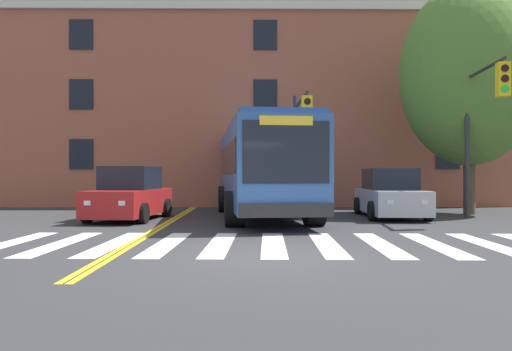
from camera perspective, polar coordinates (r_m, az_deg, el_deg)
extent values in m
plane|color=#303033|center=(9.41, 0.81, -9.35)|extent=(120.00, 120.00, 0.00)
cube|color=white|center=(12.57, -26.34, -6.94)|extent=(0.65, 4.03, 0.01)
cube|color=white|center=(12.07, -21.31, -7.23)|extent=(0.65, 4.03, 0.01)
cube|color=white|center=(11.67, -15.89, -7.48)|extent=(0.65, 4.03, 0.01)
cube|color=white|center=(11.38, -10.13, -7.67)|extent=(0.65, 4.03, 0.01)
cube|color=white|center=(11.21, -4.13, -7.79)|extent=(0.65, 4.03, 0.01)
cube|color=white|center=(11.16, 1.99, -7.83)|extent=(0.65, 4.03, 0.01)
cube|color=white|center=(11.24, 8.10, -7.77)|extent=(0.65, 4.03, 0.01)
cube|color=white|center=(11.44, 14.05, -7.64)|extent=(0.65, 4.03, 0.01)
cube|color=white|center=(11.75, 19.74, -7.43)|extent=(0.65, 4.03, 0.01)
cube|color=white|center=(12.18, 25.07, -7.17)|extent=(0.65, 4.03, 0.01)
cube|color=gold|center=(25.23, -6.83, -3.37)|extent=(0.12, 36.00, 0.01)
cube|color=gold|center=(25.22, -6.47, -3.37)|extent=(0.12, 36.00, 0.01)
cube|color=#2D5699|center=(18.13, 0.60, 0.92)|extent=(3.54, 11.05, 2.69)
cube|color=black|center=(18.33, 4.52, 1.75)|extent=(0.99, 9.95, 0.97)
cube|color=black|center=(18.03, -3.38, 1.77)|extent=(0.99, 9.95, 0.97)
cube|color=black|center=(12.75, 3.48, 2.69)|extent=(2.24, 0.24, 1.61)
cube|color=yellow|center=(12.81, 3.48, 6.30)|extent=(1.37, 0.16, 0.24)
cube|color=#232326|center=(12.74, 3.50, -4.00)|extent=(2.45, 0.34, 0.36)
cube|color=#294E89|center=(18.20, 0.60, 5.40)|extent=(3.34, 10.60, 0.16)
cylinder|color=black|center=(15.04, 6.65, -3.75)|extent=(0.66, 1.11, 1.06)
cylinder|color=black|center=(14.70, -2.49, -3.84)|extent=(0.66, 1.11, 1.06)
cylinder|color=black|center=(20.74, 3.09, -2.67)|extent=(0.66, 1.11, 1.06)
cylinder|color=black|center=(20.49, -3.53, -2.71)|extent=(0.66, 1.11, 1.06)
cube|color=#AD1E1E|center=(17.54, -14.24, -2.95)|extent=(2.23, 4.42, 0.85)
cube|color=black|center=(17.64, -14.10, -0.27)|extent=(1.82, 2.20, 0.79)
cube|color=white|center=(15.34, -15.08, -3.07)|extent=(0.20, 0.06, 0.14)
cube|color=white|center=(15.75, -18.73, -2.99)|extent=(0.20, 0.06, 0.14)
cylinder|color=black|center=(16.02, -12.76, -4.23)|extent=(0.29, 0.68, 0.66)
cylinder|color=black|center=(16.68, -18.74, -4.06)|extent=(0.29, 0.68, 0.66)
cylinder|color=black|center=(18.54, -10.19, -3.63)|extent=(0.29, 0.68, 0.66)
cylinder|color=black|center=(19.11, -15.48, -3.52)|extent=(0.29, 0.68, 0.66)
cube|color=#B7BABF|center=(18.56, 15.09, -2.82)|extent=(2.01, 4.62, 0.82)
cube|color=black|center=(18.67, 15.00, -0.38)|extent=(1.72, 2.25, 0.76)
cube|color=white|center=(16.48, 18.71, -2.91)|extent=(0.20, 0.05, 0.14)
cube|color=white|center=(16.20, 15.05, -2.96)|extent=(0.20, 0.05, 0.14)
cylinder|color=black|center=(17.45, 19.08, -3.87)|extent=(0.25, 0.67, 0.66)
cylinder|color=black|center=(17.01, 13.13, -3.97)|extent=(0.25, 0.67, 0.66)
cylinder|color=black|center=(20.16, 16.74, -3.33)|extent=(0.25, 0.67, 0.66)
cylinder|color=black|center=(19.77, 11.57, -3.40)|extent=(0.25, 0.67, 0.66)
cylinder|color=#28282D|center=(19.12, 22.98, 3.34)|extent=(0.16, 0.16, 5.24)
cylinder|color=#28282D|center=(17.94, 24.64, 11.00)|extent=(0.36, 3.11, 0.11)
cube|color=yellow|center=(16.55, 26.38, 9.81)|extent=(0.36, 0.31, 1.00)
cylinder|color=black|center=(16.46, 26.58, 10.92)|extent=(0.22, 0.05, 0.22)
cylinder|color=black|center=(16.41, 26.58, 9.89)|extent=(0.22, 0.05, 0.22)
cylinder|color=green|center=(16.36, 26.58, 8.86)|extent=(0.22, 0.05, 0.22)
cylinder|color=#28282D|center=(20.26, 4.48, 2.44)|extent=(0.16, 0.16, 4.72)
cylinder|color=#28282D|center=(18.45, 5.11, 8.46)|extent=(0.16, 4.00, 0.11)
cube|color=yellow|center=(16.55, 5.83, 7.32)|extent=(0.34, 0.28, 1.00)
cylinder|color=black|center=(16.44, 5.90, 8.42)|extent=(0.22, 0.03, 0.22)
cylinder|color=black|center=(16.40, 5.90, 7.39)|extent=(0.22, 0.03, 0.22)
cylinder|color=green|center=(16.37, 5.90, 6.35)|extent=(0.22, 0.03, 0.22)
cylinder|color=#4C3D2D|center=(21.04, 23.20, -0.79)|extent=(0.44, 0.44, 2.42)
ellipsoid|color=#4C752D|center=(21.40, 23.21, 10.63)|extent=(5.51, 4.75, 7.11)
cube|color=#9E5642|center=(26.84, -8.41, 7.49)|extent=(32.18, 6.10, 9.96)
cube|color=beige|center=(24.85, -9.45, 18.95)|extent=(32.18, 0.16, 0.60)
cube|color=black|center=(24.61, -19.35, 2.33)|extent=(1.10, 0.06, 1.40)
cube|color=black|center=(23.32, 1.06, 2.46)|extent=(1.10, 0.06, 1.40)
cube|color=black|center=(25.08, 21.07, 2.28)|extent=(1.10, 0.06, 1.40)
cube|color=black|center=(24.88, -19.36, 8.76)|extent=(1.10, 0.06, 1.40)
cube|color=black|center=(23.60, 1.06, 9.24)|extent=(1.10, 0.06, 1.40)
cube|color=black|center=(25.34, 21.08, 8.60)|extent=(1.10, 0.06, 1.40)
cube|color=black|center=(25.44, -19.36, 14.98)|extent=(1.10, 0.06, 1.40)
cube|color=black|center=(24.20, 1.06, 15.77)|extent=(1.10, 0.06, 1.40)
cube|color=black|center=(25.90, 21.08, 14.71)|extent=(1.10, 0.06, 1.40)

